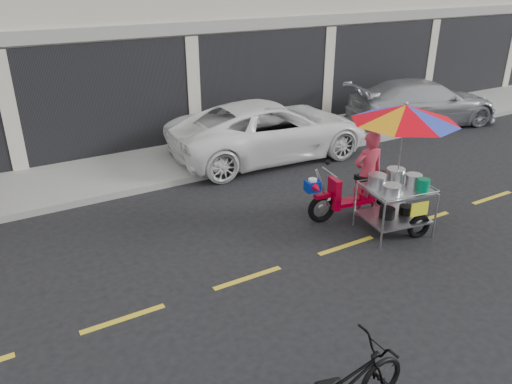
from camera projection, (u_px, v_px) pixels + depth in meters
ground at (346, 246)px, 8.81m from camera, size 90.00×90.00×0.00m
sidewalk at (211, 152)px, 13.11m from camera, size 45.00×3.00×0.15m
centerline at (346, 246)px, 8.81m from camera, size 42.00×0.10×0.01m
white_pickup at (270, 130)px, 12.72m from camera, size 5.30×2.68×1.44m
silver_pickup at (423, 103)px, 15.39m from camera, size 5.08×2.89×1.39m
food_vendor_rig at (389, 148)px, 8.95m from camera, size 2.42×2.21×2.43m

